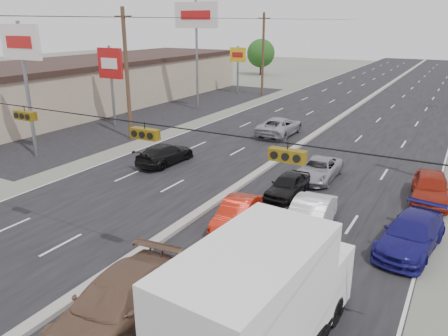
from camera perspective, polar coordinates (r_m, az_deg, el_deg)
The scene contains 24 objects.
ground at distance 17.67m, azimuth -13.10°, elevation -12.41°, with size 200.00×200.00×0.00m, color #606356.
road_surface at distance 43.20m, azimuth 14.58°, elevation 6.05°, with size 20.00×160.00×0.02m, color black.
center_median at distance 43.18m, azimuth 14.59°, elevation 6.18°, with size 0.50×160.00×0.20m, color gray.
strip_mall at distance 51.72m, azimuth -16.32°, elevation 10.49°, with size 12.00×42.00×4.60m, color tan.
parking_lot at distance 46.18m, azimuth -8.09°, elevation 7.25°, with size 10.00×42.00×0.02m, color black.
utility_pole_left_b at distance 34.94m, azimuth -12.56°, elevation 11.85°, with size 1.60×0.30×10.00m.
utility_pole_left_c at distance 56.04m, azimuth 5.12°, elevation 14.61°, with size 1.60×0.30×10.00m.
traffic_signals at distance 14.70m, azimuth -10.59°, elevation 4.64°, with size 25.00×0.30×0.54m.
pole_sign_near at distance 31.90m, azimuth -24.88°, elevation 13.48°, with size 3.50×0.25×9.00m.
pole_sign_mid at distance 40.17m, azimuth -14.60°, elevation 12.54°, with size 2.60×0.25×7.00m.
pole_sign_billboard at distance 46.31m, azimuth -3.65°, elevation 18.47°, with size 5.00×0.25×11.00m.
pole_sign_far at distance 57.62m, azimuth 1.83°, elevation 14.08°, with size 2.20×0.25×6.00m.
tree_left_far at distance 78.22m, azimuth 4.83°, elevation 14.72°, with size 4.80×4.80×6.12m.
box_truck at distance 12.14m, azimuth 5.02°, elevation -16.92°, with size 3.14×7.57×3.75m.
tan_sedan at distance 14.35m, azimuth -14.05°, elevation -16.77°, with size 2.20×5.42×1.57m, color brown.
red_sedan at distance 20.04m, azimuth 1.67°, elevation -5.99°, with size 1.32×3.78×1.24m, color #B51A0B.
black_suv at distance 13.63m, azimuth 8.37°, elevation -18.86°, with size 2.39×5.17×1.44m, color black.
queue_car_a at distance 23.57m, azimuth 8.35°, elevation -2.27°, with size 1.51×3.74×1.28m, color black.
queue_car_b at distance 19.75m, azimuth 11.05°, elevation -6.36°, with size 1.56×4.49×1.48m, color silver.
queue_car_c at distance 26.49m, azimuth 12.25°, elevation -0.20°, with size 2.03×4.40×1.22m, color gray.
queue_car_d at distance 19.58m, azimuth 23.24°, elevation -7.98°, with size 1.96×4.83×1.40m, color navy.
queue_car_e at distance 25.04m, azimuth 25.33°, elevation -2.37°, with size 1.80×4.47×1.52m, color maroon.
oncoming_near at distance 29.01m, azimuth -7.70°, elevation 1.83°, with size 1.86×4.58×1.33m, color black.
oncoming_far at distance 36.36m, azimuth 7.27°, elevation 5.41°, with size 2.48×5.38×1.49m, color #95979C.
Camera 1 is at (10.63, -10.90, 8.97)m, focal length 35.00 mm.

